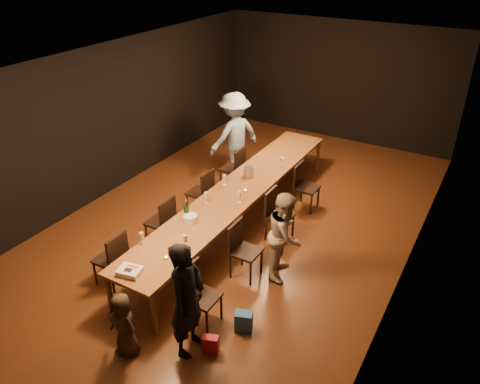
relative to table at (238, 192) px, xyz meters
The scene contains 30 objects.
ground 0.70m from the table, ahead, with size 10.00×10.00×0.00m, color #402510.
room_shell 1.38m from the table, ahead, with size 6.04×10.04×3.02m.
table is the anchor object (origin of this frame).
chair_right_0 2.56m from the table, 70.50° to the right, with size 0.42×0.42×0.93m, color black, non-canonical shape.
chair_right_1 1.49m from the table, 54.69° to the right, with size 0.42×0.42×0.93m, color black, non-canonical shape.
chair_right_2 0.88m from the table, ahead, with size 0.42×0.42×0.93m, color black, non-canonical shape.
chair_right_3 1.49m from the table, 54.69° to the left, with size 0.42×0.42×0.93m, color black, non-canonical shape.
chair_left_0 2.56m from the table, 109.50° to the right, with size 0.42×0.42×0.93m, color black, non-canonical shape.
chair_left_1 1.49m from the table, 125.31° to the right, with size 0.42×0.42×0.93m, color black, non-canonical shape.
chair_left_2 0.88m from the table, behind, with size 0.42×0.42×0.93m, color black, non-canonical shape.
chair_left_3 1.49m from the table, 125.31° to the left, with size 0.42×0.42×0.93m, color black, non-canonical shape.
woman_birthday 3.03m from the table, 71.60° to the right, with size 0.60×0.39×1.64m, color black.
woman_tan 1.58m from the table, 32.15° to the right, with size 0.70×0.55×1.44m, color #C3B292.
man_blue 2.15m from the table, 122.50° to the left, with size 1.21×0.70×1.88m, color #8BAED7.
child 3.35m from the table, 85.16° to the right, with size 0.46×0.30×0.93m, color #3D2D22.
gift_bag_red 3.10m from the table, 66.33° to the right, with size 0.21×0.11×0.25m, color red.
gift_bag_blue 2.70m from the table, 57.95° to the right, with size 0.24×0.16×0.30m, color #295BB2.
birthday_cake 2.77m from the table, 91.60° to the right, with size 0.36×0.31×0.07m.
plate_stack 1.32m from the table, 95.06° to the right, with size 0.22×0.22×0.12m, color white.
champagne_bottle 1.30m from the table, 100.09° to the right, with size 0.09×0.09×0.36m, color black, non-canonical shape.
ice_bucket 0.58m from the table, 99.38° to the left, with size 0.18×0.18×0.20m, color #A5A4A9.
wineglass_0 2.20m from the table, 99.80° to the right, with size 0.06×0.06×0.21m, color beige, non-canonical shape.
wineglass_1 1.91m from the table, 83.35° to the right, with size 0.06×0.06×0.21m, color beige, non-canonical shape.
wineglass_2 0.73m from the table, 108.85° to the right, with size 0.06×0.06×0.21m, color silver, non-canonical shape.
wineglass_3 0.47m from the table, 56.41° to the right, with size 0.06×0.06×0.21m, color beige, non-canonical shape.
wineglass_4 0.34m from the table, behind, with size 0.06×0.06×0.21m, color silver, non-canonical shape.
wineglass_5 1.28m from the table, 78.48° to the left, with size 0.06×0.06×0.21m, color silver, non-canonical shape.
tealight_near 2.27m from the table, 86.22° to the right, with size 0.05×0.05×0.03m, color #B2B7B2.
tealight_mid 0.16m from the table, ahead, with size 0.05×0.05×0.03m, color #B2B7B2.
tealight_far 1.54m from the table, 84.41° to the left, with size 0.05×0.05×0.03m, color #B2B7B2.
Camera 1 is at (3.74, -6.34, 4.81)m, focal length 35.00 mm.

